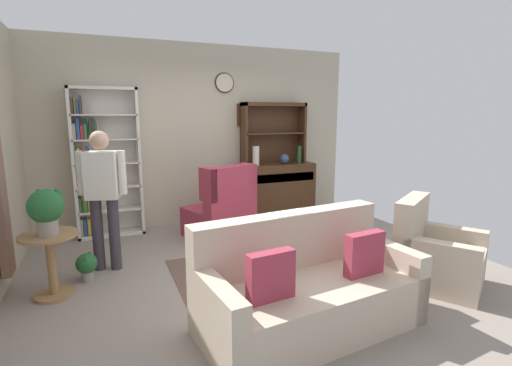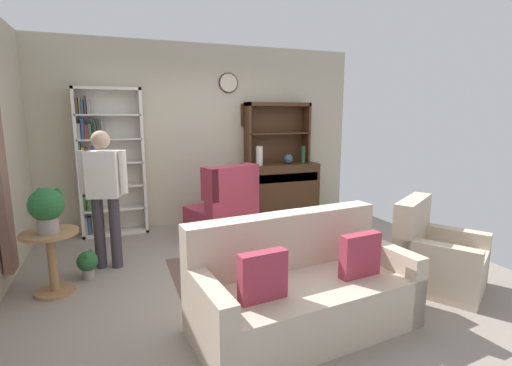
% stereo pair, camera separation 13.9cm
% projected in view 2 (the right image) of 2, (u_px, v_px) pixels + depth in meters
% --- Properties ---
extents(ground_plane, '(5.40, 4.60, 0.02)m').
position_uv_depth(ground_plane, '(254.00, 269.00, 4.30)').
color(ground_plane, gray).
extents(wall_back, '(5.00, 0.09, 2.80)m').
position_uv_depth(wall_back, '(207.00, 135.00, 6.00)').
color(wall_back, '#BCB299').
rests_on(wall_back, ground_plane).
extents(area_rug, '(2.22, 1.83, 0.01)m').
position_uv_depth(area_rug, '(281.00, 276.00, 4.09)').
color(area_rug, brown).
rests_on(area_rug, ground_plane).
extents(bookshelf, '(0.90, 0.30, 2.10)m').
position_uv_depth(bookshelf, '(107.00, 163.00, 5.36)').
color(bookshelf, silver).
rests_on(bookshelf, ground_plane).
extents(sideboard, '(1.30, 0.45, 0.92)m').
position_uv_depth(sideboard, '(279.00, 188.00, 6.31)').
color(sideboard, '#422816').
rests_on(sideboard, ground_plane).
extents(sideboard_hutch, '(1.10, 0.26, 1.00)m').
position_uv_depth(sideboard_hutch, '(277.00, 125.00, 6.22)').
color(sideboard_hutch, '#422816').
rests_on(sideboard_hutch, sideboard).
extents(vase_tall, '(0.11, 0.11, 0.31)m').
position_uv_depth(vase_tall, '(259.00, 156.00, 6.00)').
color(vase_tall, beige).
rests_on(vase_tall, sideboard).
extents(vase_round, '(0.15, 0.15, 0.17)m').
position_uv_depth(vase_round, '(288.00, 159.00, 6.21)').
color(vase_round, '#33476B').
rests_on(vase_round, sideboard).
extents(bottle_wine, '(0.07, 0.07, 0.29)m').
position_uv_depth(bottle_wine, '(303.00, 155.00, 6.27)').
color(bottle_wine, '#194223').
rests_on(bottle_wine, sideboard).
extents(couch_floral, '(1.88, 1.03, 0.90)m').
position_uv_depth(couch_floral, '(301.00, 290.00, 3.08)').
color(couch_floral, beige).
rests_on(couch_floral, ground_plane).
extents(armchair_floral, '(1.05, 1.06, 0.88)m').
position_uv_depth(armchair_floral, '(436.00, 259.00, 3.81)').
color(armchair_floral, beige).
rests_on(armchair_floral, ground_plane).
extents(wingback_chair, '(1.00, 1.01, 1.05)m').
position_uv_depth(wingback_chair, '(224.00, 211.00, 5.31)').
color(wingback_chair, '#A33347').
rests_on(wingback_chair, ground_plane).
extents(plant_stand, '(0.52, 0.52, 0.63)m').
position_uv_depth(plant_stand, '(52.00, 255.00, 3.64)').
color(plant_stand, '#997047').
rests_on(plant_stand, ground_plane).
extents(potted_plant_large, '(0.31, 0.31, 0.43)m').
position_uv_depth(potted_plant_large, '(47.00, 207.00, 3.51)').
color(potted_plant_large, gray).
rests_on(potted_plant_large, plant_stand).
extents(potted_plant_small, '(0.22, 0.22, 0.30)m').
position_uv_depth(potted_plant_small, '(88.00, 263.00, 4.01)').
color(potted_plant_small, gray).
rests_on(potted_plant_small, ground_plane).
extents(person_reading, '(0.52, 0.29, 1.56)m').
position_uv_depth(person_reading, '(104.00, 190.00, 4.17)').
color(person_reading, '#38333D').
rests_on(person_reading, ground_plane).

